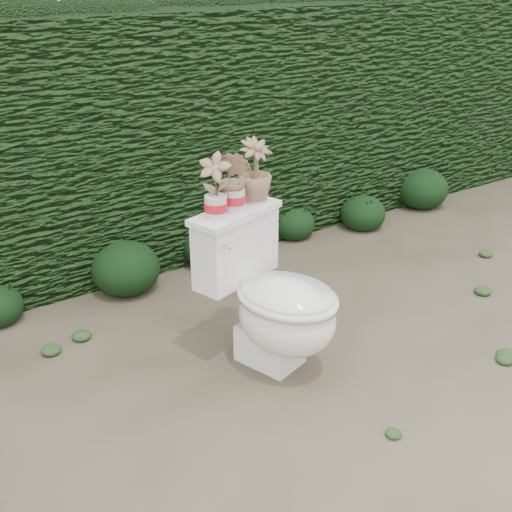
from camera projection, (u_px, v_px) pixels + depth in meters
ground at (256, 351)px, 3.38m from camera, size 60.00×60.00×0.00m
hedge at (122, 138)px, 4.25m from camera, size 8.00×1.00×1.60m
toilet at (274, 301)px, 3.14m from camera, size 0.63×0.78×0.78m
potted_plant_left at (215, 188)px, 2.94m from camera, size 0.18×0.18×0.30m
potted_plant_center at (234, 182)px, 3.03m from camera, size 0.16×0.18×0.29m
potted_plant_right at (255, 172)px, 3.14m from camera, size 0.18×0.18×0.30m
liriope_clump_3 at (125, 264)px, 3.94m from camera, size 0.42×0.42×0.34m
liriope_clump_4 at (212, 241)px, 4.29m from camera, size 0.39×0.39×0.32m
liriope_clump_5 at (293, 220)px, 4.72m from camera, size 0.32×0.32×0.26m
liriope_clump_6 at (363, 210)px, 4.88m from camera, size 0.35×0.35×0.28m
liriope_clump_7 at (422, 186)px, 5.30m from camera, size 0.43×0.43×0.34m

